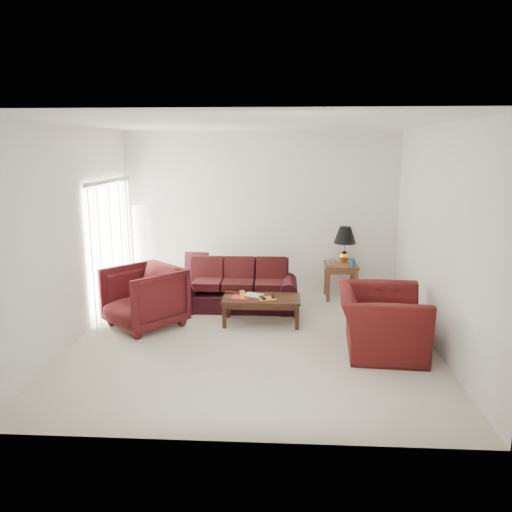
{
  "coord_description": "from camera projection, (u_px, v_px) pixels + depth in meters",
  "views": [
    {
      "loc": [
        0.44,
        -6.66,
        2.68
      ],
      "look_at": [
        0.0,
        0.85,
        1.05
      ],
      "focal_mm": 35.0,
      "sensor_mm": 36.0,
      "label": 1
    }
  ],
  "objects": [
    {
      "name": "picture_frame",
      "position": [
        330.0,
        258.0,
        9.13
      ],
      "size": [
        0.14,
        0.16,
        0.05
      ],
      "primitive_type": "cube",
      "rotation": [
        1.36,
        0.0,
        0.08
      ],
      "color": "silver",
      "rests_on": "end_table"
    },
    {
      "name": "coffee_table",
      "position": [
        261.0,
        310.0,
        7.76
      ],
      "size": [
        1.33,
        0.96,
        0.42
      ],
      "primitive_type": null,
      "rotation": [
        0.0,
        0.0,
        0.33
      ],
      "color": "black",
      "rests_on": "ground"
    },
    {
      "name": "end_table",
      "position": [
        340.0,
        281.0,
        9.03
      ],
      "size": [
        0.64,
        0.64,
        0.64
      ],
      "primitive_type": null,
      "rotation": [
        0.0,
        0.0,
        -0.1
      ],
      "color": "brown",
      "rests_on": "ground"
    },
    {
      "name": "blinds",
      "position": [
        112.0,
        247.0,
        8.26
      ],
      "size": [
        0.1,
        2.0,
        2.16
      ],
      "primitive_type": "cube",
      "color": "silver",
      "rests_on": "ground"
    },
    {
      "name": "throw_pillow",
      "position": [
        197.0,
        263.0,
        8.9
      ],
      "size": [
        0.43,
        0.23,
        0.43
      ],
      "primitive_type": "cube",
      "rotation": [
        -0.21,
        0.0,
        -0.06
      ],
      "color": "black",
      "rests_on": "sofa"
    },
    {
      "name": "magazine_red",
      "position": [
        240.0,
        298.0,
        7.67
      ],
      "size": [
        0.29,
        0.25,
        0.01
      ],
      "primitive_type": "cube",
      "rotation": [
        0.0,
        0.0,
        -0.26
      ],
      "color": "red",
      "rests_on": "coffee_table"
    },
    {
      "name": "table_lamp",
      "position": [
        345.0,
        245.0,
        8.95
      ],
      "size": [
        0.47,
        0.47,
        0.67
      ],
      "primitive_type": null,
      "rotation": [
        0.0,
        0.0,
        0.19
      ],
      "color": "gold",
      "rests_on": "end_table"
    },
    {
      "name": "remote_b",
      "position": [
        273.0,
        296.0,
        7.68
      ],
      "size": [
        0.07,
        0.19,
        0.02
      ],
      "primitive_type": "cube",
      "rotation": [
        0.0,
        0.0,
        0.06
      ],
      "color": "black",
      "rests_on": "coffee_table"
    },
    {
      "name": "magazine_orange",
      "position": [
        267.0,
        298.0,
        7.63
      ],
      "size": [
        0.29,
        0.25,
        0.01
      ],
      "primitive_type": "cube",
      "rotation": [
        0.0,
        0.0,
        0.27
      ],
      "color": "orange",
      "rests_on": "coffee_table"
    },
    {
      "name": "sofa",
      "position": [
        239.0,
        285.0,
        8.44
      ],
      "size": [
        2.02,
        0.95,
        0.81
      ],
      "primitive_type": null,
      "rotation": [
        0.0,
        0.0,
        -0.05
      ],
      "color": "black",
      "rests_on": "ground"
    },
    {
      "name": "clock",
      "position": [
        331.0,
        261.0,
        8.87
      ],
      "size": [
        0.13,
        0.05,
        0.13
      ],
      "primitive_type": "cube",
      "rotation": [
        0.0,
        0.0,
        0.05
      ],
      "color": "silver",
      "rests_on": "end_table"
    },
    {
      "name": "armchair_left",
      "position": [
        144.0,
        297.0,
        7.57
      ],
      "size": [
        1.42,
        1.43,
        0.93
      ],
      "primitive_type": "imported",
      "rotation": [
        0.0,
        0.0,
        -0.74
      ],
      "color": "#3B0D10",
      "rests_on": "ground"
    },
    {
      "name": "blue_canister",
      "position": [
        352.0,
        262.0,
        8.77
      ],
      "size": [
        0.12,
        0.12,
        0.14
      ],
      "primitive_type": "cylinder",
      "rotation": [
        0.0,
        0.0,
        0.37
      ],
      "color": "#174896",
      "rests_on": "end_table"
    },
    {
      "name": "armchair_right",
      "position": [
        381.0,
        321.0,
        6.65
      ],
      "size": [
        1.21,
        1.36,
        0.83
      ],
      "primitive_type": "imported",
      "rotation": [
        0.0,
        0.0,
        1.5
      ],
      "color": "#420F0F",
      "rests_on": "ground"
    },
    {
      "name": "floor",
      "position": [
        253.0,
        341.0,
        7.09
      ],
      "size": [
        5.0,
        5.0,
        0.0
      ],
      "primitive_type": "plane",
      "color": "beige",
      "rests_on": "ground"
    },
    {
      "name": "remote_a",
      "position": [
        263.0,
        297.0,
        7.61
      ],
      "size": [
        0.11,
        0.18,
        0.02
      ],
      "primitive_type": "cube",
      "rotation": [
        0.0,
        0.0,
        0.38
      ],
      "color": "black",
      "rests_on": "coffee_table"
    },
    {
      "name": "yellow_glass",
      "position": [
        242.0,
        295.0,
        7.61
      ],
      "size": [
        0.09,
        0.09,
        0.13
      ],
      "primitive_type": "cylinder",
      "rotation": [
        0.0,
        0.0,
        0.15
      ],
      "color": "yellow",
      "rests_on": "coffee_table"
    },
    {
      "name": "floor_lamp",
      "position": [
        141.0,
        251.0,
        9.04
      ],
      "size": [
        0.34,
        0.34,
        1.71
      ],
      "primitive_type": null,
      "rotation": [
        0.0,
        0.0,
        0.24
      ],
      "color": "white",
      "rests_on": "ground"
    },
    {
      "name": "magazine_white",
      "position": [
        253.0,
        295.0,
        7.81
      ],
      "size": [
        0.34,
        0.31,
        0.02
      ],
      "primitive_type": "cube",
      "rotation": [
        0.0,
        0.0,
        -0.44
      ],
      "color": "silver",
      "rests_on": "coffee_table"
    }
  ]
}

